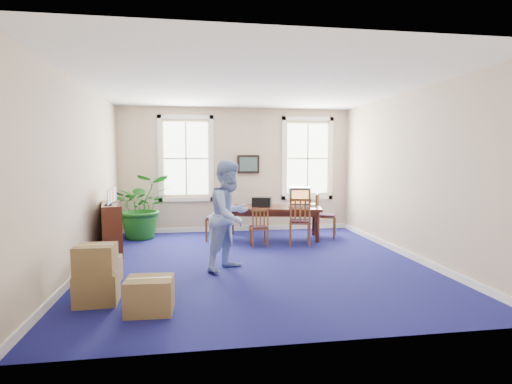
{
  "coord_description": "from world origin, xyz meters",
  "views": [
    {
      "loc": [
        -1.1,
        -7.13,
        1.93
      ],
      "look_at": [
        0.1,
        0.6,
        1.25
      ],
      "focal_mm": 28.0,
      "sensor_mm": 36.0,
      "label": 1
    }
  ],
  "objects": [
    {
      "name": "floor",
      "position": [
        0.0,
        0.0,
        0.0
      ],
      "size": [
        6.5,
        6.5,
        0.0
      ],
      "primitive_type": "plane",
      "color": "navy",
      "rests_on": "ground"
    },
    {
      "name": "ceiling",
      "position": [
        0.0,
        0.0,
        3.2
      ],
      "size": [
        6.5,
        6.5,
        0.0
      ],
      "primitive_type": "plane",
      "rotation": [
        3.14,
        0.0,
        0.0
      ],
      "color": "white",
      "rests_on": "ground"
    },
    {
      "name": "wall_back",
      "position": [
        0.0,
        3.25,
        1.6
      ],
      "size": [
        6.5,
        0.0,
        6.5
      ],
      "primitive_type": "plane",
      "rotation": [
        1.57,
        0.0,
        0.0
      ],
      "color": "#C0A98E",
      "rests_on": "ground"
    },
    {
      "name": "wall_front",
      "position": [
        0.0,
        -3.25,
        1.6
      ],
      "size": [
        6.5,
        0.0,
        6.5
      ],
      "primitive_type": "plane",
      "rotation": [
        -1.57,
        0.0,
        0.0
      ],
      "color": "#C0A98E",
      "rests_on": "ground"
    },
    {
      "name": "wall_left",
      "position": [
        -3.0,
        0.0,
        1.6
      ],
      "size": [
        0.0,
        6.5,
        6.5
      ],
      "primitive_type": "plane",
      "rotation": [
        1.57,
        0.0,
        1.57
      ],
      "color": "#C0A98E",
      "rests_on": "ground"
    },
    {
      "name": "wall_right",
      "position": [
        3.0,
        0.0,
        1.6
      ],
      "size": [
        0.0,
        6.5,
        6.5
      ],
      "primitive_type": "plane",
      "rotation": [
        1.57,
        0.0,
        -1.57
      ],
      "color": "#C0A98E",
      "rests_on": "ground"
    },
    {
      "name": "baseboard_back",
      "position": [
        0.0,
        3.22,
        0.06
      ],
      "size": [
        6.0,
        0.04,
        0.12
      ],
      "primitive_type": "cube",
      "color": "white",
      "rests_on": "ground"
    },
    {
      "name": "baseboard_left",
      "position": [
        -2.97,
        0.0,
        0.06
      ],
      "size": [
        0.04,
        6.5,
        0.12
      ],
      "primitive_type": "cube",
      "color": "white",
      "rests_on": "ground"
    },
    {
      "name": "baseboard_right",
      "position": [
        2.97,
        0.0,
        0.06
      ],
      "size": [
        0.04,
        6.5,
        0.12
      ],
      "primitive_type": "cube",
      "color": "white",
      "rests_on": "ground"
    },
    {
      "name": "window_left",
      "position": [
        -1.3,
        3.23,
        1.9
      ],
      "size": [
        1.4,
        0.12,
        2.2
      ],
      "primitive_type": null,
      "color": "white",
      "rests_on": "ground"
    },
    {
      "name": "window_right",
      "position": [
        1.9,
        3.23,
        1.9
      ],
      "size": [
        1.4,
        0.12,
        2.2
      ],
      "primitive_type": null,
      "color": "white",
      "rests_on": "ground"
    },
    {
      "name": "wall_picture",
      "position": [
        0.3,
        3.2,
        1.75
      ],
      "size": [
        0.58,
        0.06,
        0.48
      ],
      "primitive_type": null,
      "color": "black",
      "rests_on": "ground"
    },
    {
      "name": "conference_table",
      "position": [
        0.73,
        2.1,
        0.38
      ],
      "size": [
        2.4,
        1.44,
        0.76
      ],
      "primitive_type": null,
      "rotation": [
        0.0,
        0.0,
        -0.2
      ],
      "color": "#411910",
      "rests_on": "ground"
    },
    {
      "name": "crt_tv",
      "position": [
        1.4,
        2.15,
        0.99
      ],
      "size": [
        0.6,
        0.63,
        0.46
      ],
      "primitive_type": null,
      "rotation": [
        0.0,
        0.0,
        -0.19
      ],
      "color": "#B7B7BC",
      "rests_on": "conference_table"
    },
    {
      "name": "game_console",
      "position": [
        1.7,
        2.1,
        0.79
      ],
      "size": [
        0.18,
        0.23,
        0.05
      ],
      "primitive_type": "cube",
      "rotation": [
        0.0,
        0.0,
        -0.05
      ],
      "color": "white",
      "rests_on": "conference_table"
    },
    {
      "name": "equipment_bag",
      "position": [
        0.48,
        2.15,
        0.87
      ],
      "size": [
        0.51,
        0.41,
        0.22
      ],
      "primitive_type": "cube",
      "rotation": [
        0.0,
        0.0,
        -0.31
      ],
      "color": "black",
      "rests_on": "conference_table"
    },
    {
      "name": "chair_near_left",
      "position": [
        0.28,
        1.34,
        0.42
      ],
      "size": [
        0.38,
        0.38,
        0.83
      ],
      "primitive_type": null,
      "rotation": [
        0.0,
        0.0,
        3.17
      ],
      "color": "brown",
      "rests_on": "ground"
    },
    {
      "name": "chair_near_right",
      "position": [
        1.19,
        1.34,
        0.53
      ],
      "size": [
        0.56,
        0.56,
        1.05
      ],
      "primitive_type": null,
      "rotation": [
        0.0,
        0.0,
        2.92
      ],
      "color": "brown",
      "rests_on": "ground"
    },
    {
      "name": "chair_end_left",
      "position": [
        -0.59,
        2.1,
        0.53
      ],
      "size": [
        0.59,
        0.59,
        1.06
      ],
      "primitive_type": null,
      "rotation": [
        0.0,
        0.0,
        -1.84
      ],
      "color": "brown",
      "rests_on": "ground"
    },
    {
      "name": "chair_end_right",
      "position": [
        2.06,
        2.1,
        0.53
      ],
      "size": [
        0.62,
        0.62,
        1.05
      ],
      "primitive_type": null,
      "rotation": [
        0.0,
        0.0,
        1.17
      ],
      "color": "brown",
      "rests_on": "ground"
    },
    {
      "name": "man",
      "position": [
        -0.5,
        -0.37,
        0.94
      ],
      "size": [
        1.15,
        1.16,
        1.88
      ],
      "primitive_type": "imported",
      "rotation": [
        0.0,
        0.0,
        0.82
      ],
      "color": "#8BA6E5",
      "rests_on": "ground"
    },
    {
      "name": "credenza",
      "position": [
        -2.7,
        0.94,
        0.49
      ],
      "size": [
        0.6,
        1.29,
        0.98
      ],
      "primitive_type": "cube",
      "rotation": [
        0.0,
        0.0,
        0.2
      ],
      "color": "#411910",
      "rests_on": "ground"
    },
    {
      "name": "brochure_rack",
      "position": [
        -2.69,
        0.94,
        1.14
      ],
      "size": [
        0.17,
        0.72,
        0.31
      ],
      "primitive_type": null,
      "rotation": [
        0.0,
        0.0,
        -0.07
      ],
      "color": "#99999E",
      "rests_on": "credenza"
    },
    {
      "name": "potted_plant",
      "position": [
        -2.33,
        2.6,
        0.77
      ],
      "size": [
        1.58,
        1.44,
        1.54
      ],
      "primitive_type": "imported",
      "rotation": [
        0.0,
        0.0,
        0.19
      ],
      "color": "#145515",
      "rests_on": "ground"
    },
    {
      "name": "cardboard_boxes",
      "position": [
        -2.18,
        -1.62,
        0.42
      ],
      "size": [
        1.53,
        1.53,
        0.83
      ],
      "primitive_type": null,
      "rotation": [
        0.0,
        0.0,
        0.06
      ],
      "color": "olive",
      "rests_on": "ground"
    }
  ]
}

